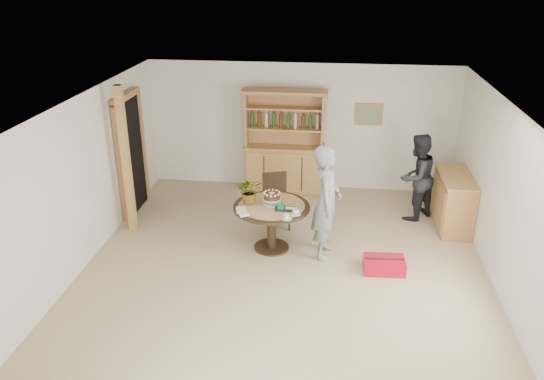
{
  "coord_description": "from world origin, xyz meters",
  "views": [
    {
      "loc": [
        0.64,
        -6.57,
        4.24
      ],
      "look_at": [
        -0.25,
        0.77,
        1.05
      ],
      "focal_mm": 35.0,
      "sensor_mm": 36.0,
      "label": 1
    }
  ],
  "objects_px": {
    "dining_chair": "(276,197)",
    "hutch": "(284,157)",
    "red_suitcase": "(384,265)",
    "adult_person": "(416,177)",
    "dining_table": "(272,214)",
    "teen_boy": "(327,202)",
    "sideboard": "(453,201)"
  },
  "relations": [
    {
      "from": "teen_boy",
      "to": "adult_person",
      "type": "height_order",
      "value": "teen_boy"
    },
    {
      "from": "dining_chair",
      "to": "red_suitcase",
      "type": "bearing_deg",
      "value": -55.64
    },
    {
      "from": "adult_person",
      "to": "dining_table",
      "type": "bearing_deg",
      "value": -13.35
    },
    {
      "from": "red_suitcase",
      "to": "adult_person",
      "type": "bearing_deg",
      "value": 68.6
    },
    {
      "from": "dining_chair",
      "to": "adult_person",
      "type": "distance_m",
      "value": 2.49
    },
    {
      "from": "hutch",
      "to": "dining_table",
      "type": "relative_size",
      "value": 1.7
    },
    {
      "from": "hutch",
      "to": "teen_boy",
      "type": "xyz_separation_m",
      "value": [
        0.89,
        -2.5,
        0.21
      ]
    },
    {
      "from": "sideboard",
      "to": "teen_boy",
      "type": "distance_m",
      "value": 2.53
    },
    {
      "from": "dining_table",
      "to": "adult_person",
      "type": "distance_m",
      "value": 2.77
    },
    {
      "from": "dining_table",
      "to": "red_suitcase",
      "type": "xyz_separation_m",
      "value": [
        1.74,
        -0.48,
        -0.5
      ]
    },
    {
      "from": "adult_person",
      "to": "red_suitcase",
      "type": "height_order",
      "value": "adult_person"
    },
    {
      "from": "sideboard",
      "to": "adult_person",
      "type": "relative_size",
      "value": 0.81
    },
    {
      "from": "teen_boy",
      "to": "adult_person",
      "type": "distance_m",
      "value": 2.16
    },
    {
      "from": "dining_chair",
      "to": "sideboard",
      "type": "bearing_deg",
      "value": -12.99
    },
    {
      "from": "dining_table",
      "to": "dining_chair",
      "type": "bearing_deg",
      "value": 91.82
    },
    {
      "from": "dining_table",
      "to": "hutch",
      "type": "bearing_deg",
      "value": 90.86
    },
    {
      "from": "red_suitcase",
      "to": "dining_chair",
      "type": "bearing_deg",
      "value": 140.79
    },
    {
      "from": "sideboard",
      "to": "dining_table",
      "type": "bearing_deg",
      "value": -158.95
    },
    {
      "from": "sideboard",
      "to": "hutch",
      "type": "bearing_deg",
      "value": 157.79
    },
    {
      "from": "dining_table",
      "to": "adult_person",
      "type": "relative_size",
      "value": 0.77
    },
    {
      "from": "dining_chair",
      "to": "hutch",
      "type": "bearing_deg",
      "value": 71.13
    },
    {
      "from": "hutch",
      "to": "sideboard",
      "type": "bearing_deg",
      "value": -22.21
    },
    {
      "from": "sideboard",
      "to": "dining_table",
      "type": "relative_size",
      "value": 1.05
    },
    {
      "from": "sideboard",
      "to": "red_suitcase",
      "type": "height_order",
      "value": "sideboard"
    },
    {
      "from": "teen_boy",
      "to": "red_suitcase",
      "type": "height_order",
      "value": "teen_boy"
    },
    {
      "from": "dining_table",
      "to": "dining_chair",
      "type": "xyz_separation_m",
      "value": [
        -0.03,
        0.83,
        -0.07
      ]
    },
    {
      "from": "sideboard",
      "to": "teen_boy",
      "type": "height_order",
      "value": "teen_boy"
    },
    {
      "from": "dining_table",
      "to": "red_suitcase",
      "type": "height_order",
      "value": "dining_table"
    },
    {
      "from": "teen_boy",
      "to": "adult_person",
      "type": "relative_size",
      "value": 1.16
    },
    {
      "from": "teen_boy",
      "to": "adult_person",
      "type": "bearing_deg",
      "value": -41.66
    },
    {
      "from": "adult_person",
      "to": "dining_chair",
      "type": "bearing_deg",
      "value": -30.32
    },
    {
      "from": "dining_table",
      "to": "dining_chair",
      "type": "relative_size",
      "value": 1.27
    }
  ]
}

